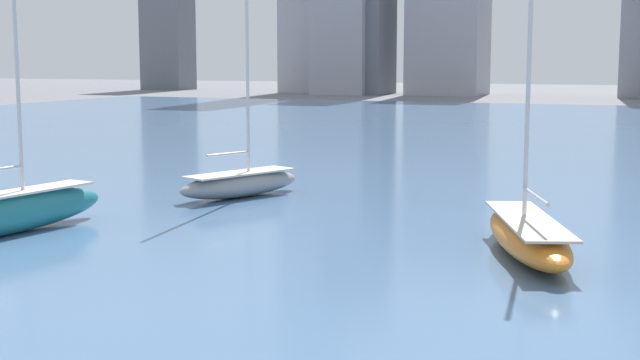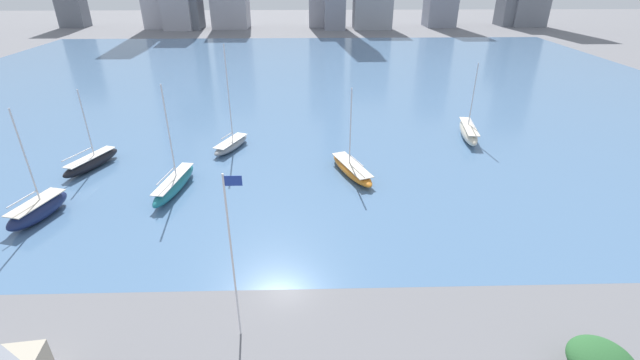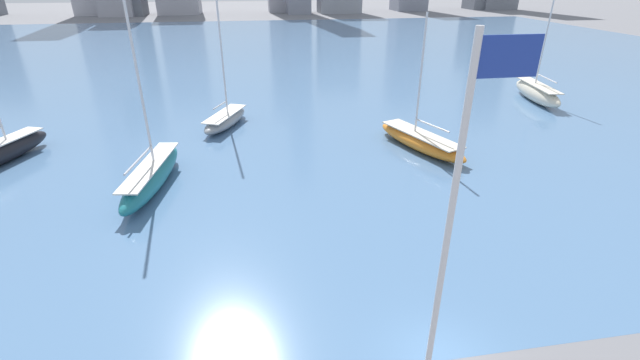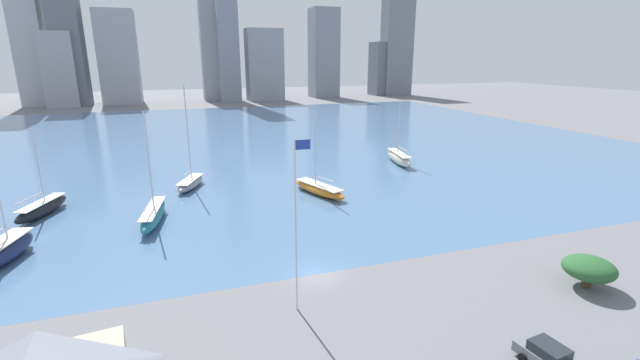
{
  "view_description": "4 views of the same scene",
  "coord_description": "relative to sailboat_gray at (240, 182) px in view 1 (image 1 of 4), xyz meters",
  "views": [
    {
      "loc": [
        12.88,
        -13.1,
        7.87
      ],
      "look_at": [
        2.36,
        13.46,
        3.91
      ],
      "focal_mm": 50.0,
      "sensor_mm": 36.0,
      "label": 1
    },
    {
      "loc": [
        2.13,
        -28.73,
        25.18
      ],
      "look_at": [
        3.4,
        17.92,
        1.51
      ],
      "focal_mm": 24.0,
      "sensor_mm": 36.0,
      "label": 2
    },
    {
      "loc": [
        -6.95,
        -11.51,
        14.34
      ],
      "look_at": [
        -2.79,
        13.72,
        1.89
      ],
      "focal_mm": 24.0,
      "sensor_mm": 36.0,
      "label": 3
    },
    {
      "loc": [
        -11.03,
        -33.26,
        18.97
      ],
      "look_at": [
        5.58,
        15.6,
        4.18
      ],
      "focal_mm": 24.0,
      "sensor_mm": 36.0,
      "label": 4
    }
  ],
  "objects": [
    {
      "name": "sailboat_teal",
      "position": [
        -4.81,
        -13.37,
        0.17
      ],
      "size": [
        3.53,
        11.11,
        13.18
      ],
      "rotation": [
        0.0,
        0.0,
        -0.15
      ],
      "color": "#1E757F",
      "rests_on": "harbor_water"
    },
    {
      "name": "sailboat_gray",
      "position": [
        0.0,
        0.0,
        0.0
      ],
      "size": [
        5.3,
        8.57,
        15.35
      ],
      "rotation": [
        0.0,
        0.0,
        -0.4
      ],
      "color": "gray",
      "rests_on": "harbor_water"
    },
    {
      "name": "sailboat_orange",
      "position": [
        17.41,
        -9.16,
        -0.05
      ],
      "size": [
        5.99,
        10.86,
        11.5
      ],
      "rotation": [
        0.0,
        0.0,
        0.35
      ],
      "color": "orange",
      "rests_on": "harbor_water"
    },
    {
      "name": "harbor_water",
      "position": [
        9.67,
        38.42,
        -0.86
      ],
      "size": [
        180.0,
        140.0,
        0.0
      ],
      "color": "#4C7099",
      "rests_on": "ground_plane"
    }
  ]
}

